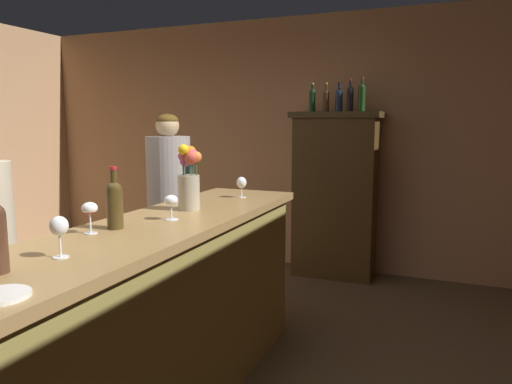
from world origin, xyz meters
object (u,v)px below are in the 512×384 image
(wine_bottle_syrah, at_px, (190,179))
(wine_glass_rear, at_px, (90,210))
(display_bottle_left, at_px, (312,99))
(display_bottle_center, at_px, (339,99))
(bar_counter, at_px, (144,330))
(display_bottle_midright, at_px, (350,98))
(display_bottle_right, at_px, (362,96))
(display_bottle_midleft, at_px, (326,100))
(wine_bottle_rose, at_px, (115,202))
(cheese_plate, at_px, (0,296))
(wine_glass_spare, at_px, (242,183))
(display_cabinet, at_px, (335,192))
(wine_glass_front, at_px, (59,227))
(wine_glass_mid, at_px, (171,201))
(patron_redhead, at_px, (169,203))
(flower_arrangement, at_px, (189,177))

(wine_bottle_syrah, relative_size, wine_glass_rear, 2.24)
(wine_glass_rear, bearing_deg, display_bottle_left, 86.03)
(display_bottle_center, bearing_deg, wine_bottle_syrah, -104.10)
(bar_counter, relative_size, display_bottle_midright, 9.27)
(wine_bottle_syrah, distance_m, display_bottle_right, 2.29)
(display_bottle_midleft, relative_size, display_bottle_midright, 0.92)
(wine_bottle_rose, bearing_deg, display_bottle_midright, 79.21)
(cheese_plate, height_order, display_bottle_midright, display_bottle_midright)
(display_bottle_midleft, bearing_deg, cheese_plate, -90.39)
(wine_glass_spare, xyz_separation_m, display_bottle_midleft, (0.14, 1.78, 0.65))
(wine_bottle_rose, bearing_deg, display_cabinet, 81.70)
(display_bottle_left, height_order, display_bottle_right, display_bottle_right)
(wine_glass_front, relative_size, wine_glass_mid, 1.21)
(bar_counter, distance_m, display_bottle_left, 3.16)
(display_bottle_right, bearing_deg, patron_redhead, -135.52)
(cheese_plate, bearing_deg, wine_glass_mid, 97.18)
(wine_glass_mid, relative_size, display_bottle_midright, 0.43)
(display_bottle_midright, bearing_deg, wine_glass_mid, -99.03)
(wine_glass_mid, bearing_deg, wine_bottle_rose, -115.49)
(wine_bottle_rose, height_order, wine_glass_mid, wine_bottle_rose)
(cheese_plate, bearing_deg, display_cabinet, 87.92)
(wine_glass_mid, height_order, cheese_plate, wine_glass_mid)
(wine_glass_front, xyz_separation_m, display_bottle_midleft, (0.18, 3.42, 0.63))
(wine_glass_spare, distance_m, cheese_plate, 2.05)
(wine_glass_spare, relative_size, flower_arrangement, 0.37)
(bar_counter, relative_size, wine_bottle_syrah, 8.66)
(display_bottle_center, height_order, display_bottle_midright, display_bottle_midright)
(display_bottle_center, xyz_separation_m, patron_redhead, (-1.15, -1.35, -0.92))
(display_bottle_midleft, distance_m, display_bottle_center, 0.13)
(flower_arrangement, relative_size, display_bottle_midright, 1.25)
(wine_glass_spare, bearing_deg, display_bottle_left, 90.00)
(wine_glass_spare, bearing_deg, display_cabinet, 81.85)
(wine_bottle_syrah, relative_size, cheese_plate, 1.90)
(display_cabinet, bearing_deg, wine_glass_mid, -96.24)
(wine_bottle_rose, relative_size, display_bottle_midright, 0.97)
(wine_bottle_rose, xyz_separation_m, wine_glass_front, (0.13, -0.50, -0.01))
(wine_glass_mid, relative_size, cheese_plate, 0.77)
(display_cabinet, relative_size, display_bottle_left, 5.82)
(wine_glass_mid, height_order, patron_redhead, patron_redhead)
(wine_glass_spare, distance_m, display_bottle_right, 1.97)
(wine_glass_mid, distance_m, wine_glass_rear, 0.46)
(display_cabinet, xyz_separation_m, display_bottle_right, (0.24, 0.00, 0.96))
(flower_arrangement, xyz_separation_m, display_bottle_center, (0.37, 2.33, 0.55))
(bar_counter, bearing_deg, cheese_plate, -79.27)
(wine_bottle_rose, xyz_separation_m, cheese_plate, (0.29, -0.90, -0.13))
(wine_bottle_syrah, xyz_separation_m, flower_arrangement, (0.15, -0.26, 0.05))
(cheese_plate, distance_m, display_bottle_midleft, 3.89)
(wine_glass_mid, xyz_separation_m, patron_redhead, (-0.84, 1.29, -0.26))
(wine_glass_mid, bearing_deg, display_cabinet, 83.76)
(wine_bottle_rose, xyz_separation_m, flower_arrangement, (0.08, 0.59, 0.07))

